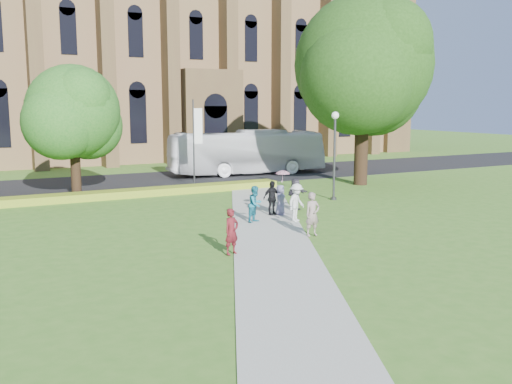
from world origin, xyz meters
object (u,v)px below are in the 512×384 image
streetlamp (335,145)px  pedestrian_0 (232,231)px  tour_coach (247,152)px  large_tree (364,65)px

streetlamp → pedestrian_0: (-10.83, -8.66, -2.38)m
tour_coach → pedestrian_0: 25.22m
streetlamp → large_tree: 8.73m
tour_coach → streetlamp: bearing=-179.9°
streetlamp → pedestrian_0: size_ratio=2.99×
large_tree → pedestrian_0: (-16.33, -13.16, -7.45)m
large_tree → streetlamp: bearing=-140.7°
tour_coach → pedestrian_0: bearing=156.5°
streetlamp → large_tree: bearing=39.3°
large_tree → tour_coach: bearing=116.1°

